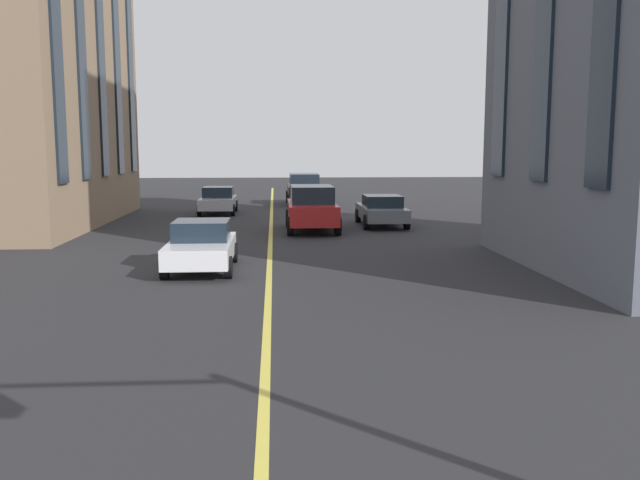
{
  "coord_description": "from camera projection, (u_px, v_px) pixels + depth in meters",
  "views": [
    {
      "loc": [
        1.78,
        -0.17,
        3.48
      ],
      "look_at": [
        14.1,
        -0.99,
        1.78
      ],
      "focal_mm": 38.15,
      "sensor_mm": 36.0,
      "label": 1
    }
  ],
  "objects": [
    {
      "name": "car_red_mid",
      "position": [
        312.0,
        208.0,
        28.3
      ],
      "size": [
        4.7,
        2.14,
        1.88
      ],
      "color": "#B21E1E",
      "rests_on": "ground_plane"
    },
    {
      "name": "car_grey_oncoming",
      "position": [
        382.0,
        210.0,
        30.08
      ],
      "size": [
        4.4,
        1.95,
        1.37
      ],
      "color": "slate",
      "rests_on": "ground_plane"
    },
    {
      "name": "car_white_parked_b",
      "position": [
        201.0,
        246.0,
        19.28
      ],
      "size": [
        3.9,
        1.89,
        1.4
      ],
      "color": "silver",
      "rests_on": "ground_plane"
    },
    {
      "name": "car_silver_parked_a",
      "position": [
        218.0,
        200.0,
        35.66
      ],
      "size": [
        3.9,
        1.89,
        1.4
      ],
      "color": "#B7BABF",
      "rests_on": "ground_plane"
    },
    {
      "name": "lane_centre_line",
      "position": [
        269.0,
        276.0,
        18.47
      ],
      "size": [
        80.0,
        0.16,
        0.01
      ],
      "color": "#D8C64C",
      "rests_on": "ground_plane"
    },
    {
      "name": "car_black_trailing",
      "position": [
        304.0,
        189.0,
        41.11
      ],
      "size": [
        4.7,
        2.14,
        1.88
      ],
      "color": "black",
      "rests_on": "ground_plane"
    }
  ]
}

